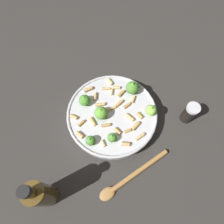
# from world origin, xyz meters

# --- Properties ---
(ground_plane) EXTENTS (2.40, 2.40, 0.00)m
(ground_plane) POSITION_xyz_m (0.00, 0.00, 0.00)
(ground_plane) COLOR #2D2B28
(cooking_pan) EXTENTS (0.31, 0.31, 0.10)m
(cooking_pan) POSITION_xyz_m (0.00, 0.00, 0.03)
(cooking_pan) COLOR #B7B7BC
(cooking_pan) RESTS_ON ground
(pepper_shaker) EXTENTS (0.04, 0.04, 0.09)m
(pepper_shaker) POSITION_xyz_m (0.20, -0.18, 0.04)
(pepper_shaker) COLOR black
(pepper_shaker) RESTS_ON ground
(olive_oil_bottle) EXTENTS (0.06, 0.06, 0.21)m
(olive_oil_bottle) POSITION_xyz_m (-0.32, -0.06, 0.08)
(olive_oil_bottle) COLOR #4C3814
(olive_oil_bottle) RESTS_ON ground
(wooden_spoon) EXTENTS (0.26, 0.07, 0.02)m
(wooden_spoon) POSITION_xyz_m (-0.10, -0.19, 0.01)
(wooden_spoon) COLOR #9E703D
(wooden_spoon) RESTS_ON ground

